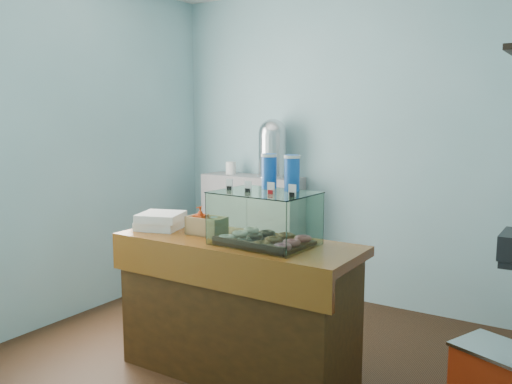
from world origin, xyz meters
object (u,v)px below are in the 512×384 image
Objects in this scene: coffee_urn at (273,147)px; red_cooler at (497,381)px; display_case at (268,215)px; counter at (237,306)px.

coffee_urn is 1.00× the size of red_cooler.
display_case reaches higher than red_cooler.
coffee_urn is at bearing 173.92° from red_cooler.
red_cooler is at bearing 18.85° from display_case.
display_case is 1.13× the size of red_cooler.
red_cooler is (1.51, 0.40, -0.26)m from counter.
counter is at bearing -66.81° from coffee_urn.
counter is 0.66m from display_case.
red_cooler is (2.18, -1.17, -1.19)m from coffee_urn.
display_case is 1.13× the size of coffee_urn.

